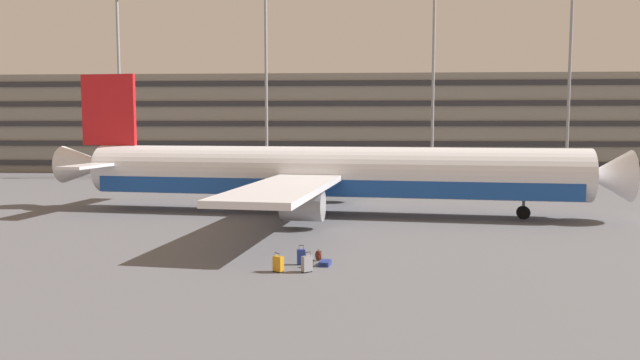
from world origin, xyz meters
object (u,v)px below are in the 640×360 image
at_px(suitcase_scuffed, 307,264).
at_px(backpack_laid_flat, 318,256).
at_px(suitcase_upright, 325,263).
at_px(backpack_navy, 310,263).
at_px(airliner, 323,174).
at_px(suitcase_red, 301,257).
at_px(suitcase_small, 278,264).

height_order(suitcase_scuffed, backpack_laid_flat, suitcase_scuffed).
distance_m(suitcase_upright, backpack_navy, 0.81).
xyz_separation_m(airliner, suitcase_scuffed, (0.16, -17.33, -2.49)).
bearing_deg(backpack_laid_flat, suitcase_red, -130.96).
bearing_deg(backpack_navy, suitcase_upright, 33.61).
bearing_deg(suitcase_scuffed, backpack_laid_flat, 80.78).
relative_size(airliner, suitcase_upright, 48.94).
relative_size(suitcase_scuffed, backpack_navy, 1.91).
height_order(suitcase_small, suitcase_scuffed, suitcase_scuffed).
distance_m(suitcase_red, suitcase_upright, 1.14).
bearing_deg(airliner, backpack_laid_flat, -88.03).
height_order(suitcase_small, backpack_navy, suitcase_small).
xyz_separation_m(suitcase_scuffed, backpack_navy, (0.06, 0.87, -0.18)).
xyz_separation_m(airliner, suitcase_small, (-1.10, -17.37, -2.50)).
xyz_separation_m(suitcase_small, backpack_navy, (1.32, 0.91, -0.17)).
height_order(airliner, suitcase_small, airliner).
bearing_deg(suitcase_small, backpack_navy, 34.73).
xyz_separation_m(suitcase_upright, backpack_navy, (-0.67, -0.44, 0.10)).
xyz_separation_m(suitcase_small, suitcase_upright, (1.99, 1.36, -0.27)).
bearing_deg(suitcase_small, suitcase_upright, 34.36).
bearing_deg(backpack_laid_flat, airliner, 91.97).
bearing_deg(suitcase_red, backpack_laid_flat, 49.04).
distance_m(suitcase_scuffed, backpack_laid_flat, 2.27).
xyz_separation_m(suitcase_scuffed, suitcase_upright, (0.73, 1.31, -0.28)).
height_order(suitcase_red, suitcase_scuffed, suitcase_red).
bearing_deg(suitcase_red, airliner, 89.20).
distance_m(airliner, suitcase_red, 16.15).
distance_m(suitcase_small, suitcase_upright, 2.42).
height_order(suitcase_upright, backpack_laid_flat, backpack_laid_flat).
bearing_deg(suitcase_scuffed, airliner, 90.51).
distance_m(suitcase_scuffed, backpack_navy, 0.89).
relative_size(suitcase_scuffed, suitcase_upright, 1.08).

